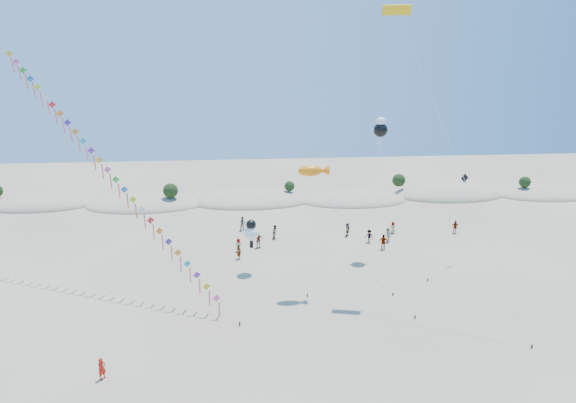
{
  "coord_description": "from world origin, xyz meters",
  "views": [
    {
      "loc": [
        -1.31,
        -27.13,
        20.48
      ],
      "look_at": [
        2.7,
        14.0,
        8.72
      ],
      "focal_mm": 30.0,
      "sensor_mm": 36.0,
      "label": 1
    }
  ],
  "objects_px": {
    "fish_kite": "(314,171)",
    "parafoil_kite": "(399,16)",
    "flyer_foreground": "(102,369)",
    "kite_train": "(104,167)"
  },
  "relations": [
    {
      "from": "kite_train",
      "to": "parafoil_kite",
      "type": "relative_size",
      "value": 0.9
    },
    {
      "from": "fish_kite",
      "to": "kite_train",
      "type": "bearing_deg",
      "value": 170.46
    },
    {
      "from": "parafoil_kite",
      "to": "flyer_foreground",
      "type": "distance_m",
      "value": 35.82
    },
    {
      "from": "fish_kite",
      "to": "flyer_foreground",
      "type": "relative_size",
      "value": 7.56
    },
    {
      "from": "flyer_foreground",
      "to": "parafoil_kite",
      "type": "bearing_deg",
      "value": -19.17
    },
    {
      "from": "kite_train",
      "to": "flyer_foreground",
      "type": "xyz_separation_m",
      "value": [
        2.77,
        -15.41,
        -10.72
      ]
    },
    {
      "from": "fish_kite",
      "to": "parafoil_kite",
      "type": "bearing_deg",
      "value": 7.9
    },
    {
      "from": "fish_kite",
      "to": "flyer_foreground",
      "type": "bearing_deg",
      "value": -142.78
    },
    {
      "from": "fish_kite",
      "to": "parafoil_kite",
      "type": "xyz_separation_m",
      "value": [
        7.25,
        1.01,
        13.11
      ]
    },
    {
      "from": "kite_train",
      "to": "fish_kite",
      "type": "xyz_separation_m",
      "value": [
        18.87,
        -3.17,
        -0.11
      ]
    }
  ]
}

